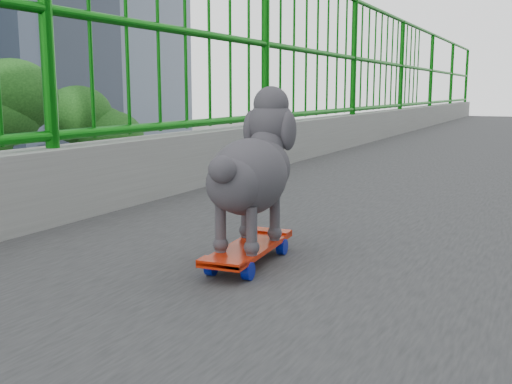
{
  "coord_description": "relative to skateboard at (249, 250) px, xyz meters",
  "views": [
    {
      "loc": [
        0.44,
        -1.81,
        7.53
      ],
      "look_at": [
        -0.38,
        -0.17,
        7.22
      ],
      "focal_mm": 42.0,
      "sensor_mm": 36.0,
      "label": 1
    }
  ],
  "objects": [
    {
      "name": "car_1",
      "position": [
        -8.82,
        11.27,
        -6.3
      ],
      "size": [
        1.57,
        4.51,
        1.49
      ],
      "primitive_type": "imported",
      "color": "gray",
      "rests_on": "ground"
    },
    {
      "name": "car_4",
      "position": [
        -18.42,
        17.69,
        -6.28
      ],
      "size": [
        1.8,
        4.48,
        1.52
      ],
      "primitive_type": "imported",
      "rotation": [
        0.0,
        0.0,
        3.14
      ],
      "color": "red",
      "rests_on": "ground"
    },
    {
      "name": "railing",
      "position": [
        0.38,
        0.22,
        0.17
      ],
      "size": [
        3.0,
        24.0,
        1.42
      ],
      "color": "gray",
      "rests_on": "footbridge"
    },
    {
      "name": "car_6",
      "position": [
        -8.82,
        15.13,
        -6.29
      ],
      "size": [
        2.52,
        5.47,
        1.52
      ],
      "primitive_type": "imported",
      "color": "white",
      "rests_on": "ground"
    },
    {
      "name": "skateboard",
      "position": [
        0.0,
        0.0,
        0.0
      ],
      "size": [
        0.17,
        0.46,
        0.06
      ],
      "rotation": [
        0.0,
        0.0,
        0.08
      ],
      "color": "red",
      "rests_on": "footbridge"
    },
    {
      "name": "poodle",
      "position": [
        -0.0,
        0.03,
        0.25
      ],
      "size": [
        0.25,
        0.53,
        0.44
      ],
      "rotation": [
        0.0,
        0.0,
        0.08
      ],
      "color": "#2C2A2F",
      "rests_on": "skateboard"
    }
  ]
}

